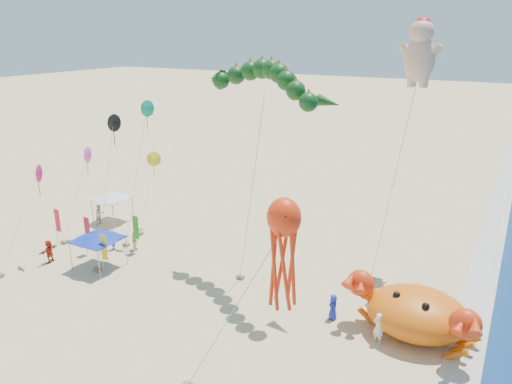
{
  "coord_description": "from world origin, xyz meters",
  "views": [
    {
      "loc": [
        13.06,
        -25.63,
        16.76
      ],
      "look_at": [
        -2.0,
        2.0,
        6.5
      ],
      "focal_mm": 35.0,
      "sensor_mm": 36.0,
      "label": 1
    }
  ],
  "objects_px": {
    "octopus_kite": "(283,245)",
    "canopy_white": "(112,196)",
    "dragon_kite": "(262,86)",
    "canopy_blue": "(97,237)",
    "cherub_kite": "(420,51)",
    "crab_inflatable": "(417,312)"
  },
  "relations": [
    {
      "from": "cherub_kite",
      "to": "canopy_white",
      "type": "bearing_deg",
      "value": -169.57
    },
    {
      "from": "crab_inflatable",
      "to": "cherub_kite",
      "type": "distance_m",
      "value": 17.22
    },
    {
      "from": "crab_inflatable",
      "to": "octopus_kite",
      "type": "xyz_separation_m",
      "value": [
        -4.81,
        -7.74,
        6.16
      ]
    },
    {
      "from": "canopy_blue",
      "to": "canopy_white",
      "type": "distance_m",
      "value": 9.43
    },
    {
      "from": "octopus_kite",
      "to": "canopy_white",
      "type": "xyz_separation_m",
      "value": [
        -23.25,
        12.87,
        -5.22
      ]
    },
    {
      "from": "octopus_kite",
      "to": "canopy_white",
      "type": "bearing_deg",
      "value": 151.04
    },
    {
      "from": "crab_inflatable",
      "to": "dragon_kite",
      "type": "xyz_separation_m",
      "value": [
        -11.12,
        2.17,
        11.89
      ]
    },
    {
      "from": "octopus_kite",
      "to": "dragon_kite",
      "type": "bearing_deg",
      "value": 122.47
    },
    {
      "from": "canopy_blue",
      "to": "canopy_white",
      "type": "xyz_separation_m",
      "value": [
        -5.8,
        7.44,
        -0.0
      ]
    },
    {
      "from": "cherub_kite",
      "to": "canopy_blue",
      "type": "height_order",
      "value": "cherub_kite"
    },
    {
      "from": "cherub_kite",
      "to": "canopy_white",
      "type": "height_order",
      "value": "cherub_kite"
    },
    {
      "from": "dragon_kite",
      "to": "cherub_kite",
      "type": "xyz_separation_m",
      "value": [
        8.01,
        7.54,
        1.99
      ]
    },
    {
      "from": "crab_inflatable",
      "to": "canopy_blue",
      "type": "distance_m",
      "value": 22.4
    },
    {
      "from": "canopy_blue",
      "to": "canopy_white",
      "type": "bearing_deg",
      "value": 127.94
    },
    {
      "from": "dragon_kite",
      "to": "canopy_white",
      "type": "height_order",
      "value": "dragon_kite"
    },
    {
      "from": "octopus_kite",
      "to": "canopy_blue",
      "type": "bearing_deg",
      "value": 162.73
    },
    {
      "from": "crab_inflatable",
      "to": "canopy_blue",
      "type": "height_order",
      "value": "crab_inflatable"
    },
    {
      "from": "cherub_kite",
      "to": "canopy_white",
      "type": "distance_m",
      "value": 28.48
    },
    {
      "from": "cherub_kite",
      "to": "octopus_kite",
      "type": "relative_size",
      "value": 1.78
    },
    {
      "from": "dragon_kite",
      "to": "cherub_kite",
      "type": "bearing_deg",
      "value": 43.27
    },
    {
      "from": "crab_inflatable",
      "to": "cherub_kite",
      "type": "height_order",
      "value": "cherub_kite"
    },
    {
      "from": "canopy_blue",
      "to": "cherub_kite",
      "type": "bearing_deg",
      "value": 32.13
    }
  ]
}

